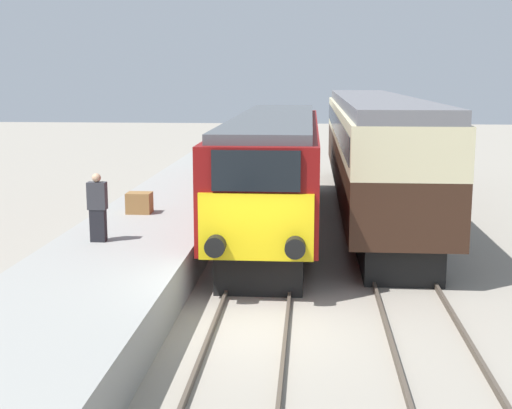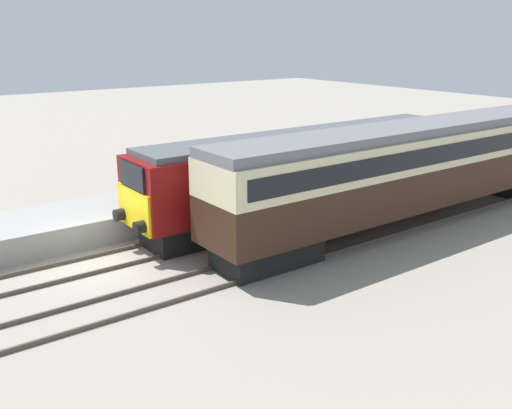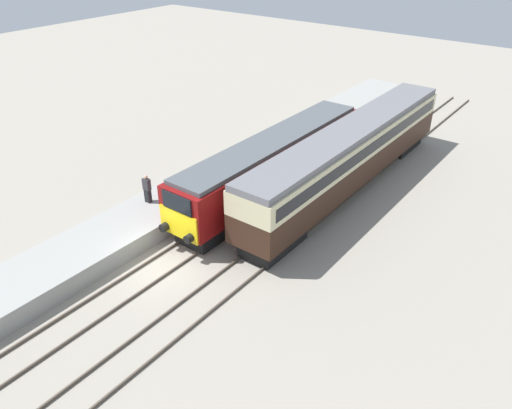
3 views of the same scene
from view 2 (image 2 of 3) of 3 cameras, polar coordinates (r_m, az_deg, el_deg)
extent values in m
plane|color=gray|center=(20.41, -15.63, -5.86)|extent=(120.00, 120.00, 0.00)
cube|color=gray|center=(26.50, -2.10, 1.17)|extent=(3.50, 50.00, 1.00)
cube|color=#4C4238|center=(23.01, -4.65, -2.47)|extent=(0.07, 60.00, 0.14)
cube|color=#4C4238|center=(21.87, -2.66, -3.48)|extent=(0.07, 60.00, 0.14)
cube|color=#4C4238|center=(20.37, 0.42, -5.03)|extent=(0.07, 60.00, 0.14)
cube|color=#4C4238|center=(19.32, 2.97, -6.30)|extent=(0.07, 60.00, 0.14)
cube|color=black|center=(21.82, -5.83, -2.40)|extent=(2.03, 4.00, 1.00)
cube|color=black|center=(28.69, 13.39, 1.93)|extent=(2.03, 4.00, 1.00)
cube|color=maroon|center=(24.45, 5.20, 3.92)|extent=(2.70, 15.98, 2.43)
cube|color=yellow|center=(20.35, -12.09, -0.48)|extent=(2.48, 0.10, 1.46)
cube|color=black|center=(20.03, -12.31, 2.84)|extent=(1.89, 0.10, 0.88)
cube|color=#4C5156|center=(24.19, 5.29, 7.01)|extent=(2.38, 15.34, 0.24)
cylinder|color=black|center=(21.13, -13.51, -1.01)|extent=(0.44, 0.35, 0.44)
cylinder|color=black|center=(19.64, -11.55, -2.24)|extent=(0.44, 0.35, 0.44)
cube|color=black|center=(19.56, 1.15, -4.70)|extent=(1.89, 3.60, 0.95)
cube|color=#331E14|center=(24.62, 16.12, 2.30)|extent=(2.70, 20.36, 1.61)
cube|color=beige|center=(24.32, 16.39, 5.57)|extent=(2.71, 20.36, 1.26)
cube|color=black|center=(24.32, 16.39, 5.57)|extent=(2.75, 19.55, 0.69)
cube|color=slate|center=(24.18, 16.55, 7.45)|extent=(2.48, 20.36, 0.36)
cube|color=black|center=(24.45, -12.71, 1.57)|extent=(0.36, 0.24, 0.78)
cube|color=#333338|center=(24.27, -12.82, 3.21)|extent=(0.44, 0.26, 0.65)
sphere|color=tan|center=(24.18, -12.89, 4.21)|extent=(0.21, 0.21, 0.21)
cube|color=olive|center=(25.92, -5.37, 2.57)|extent=(0.70, 0.56, 0.60)
camera|label=1|loc=(18.32, -58.13, 0.30)|focal=50.00mm
camera|label=3|loc=(9.87, -120.99, 39.68)|focal=35.00mm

